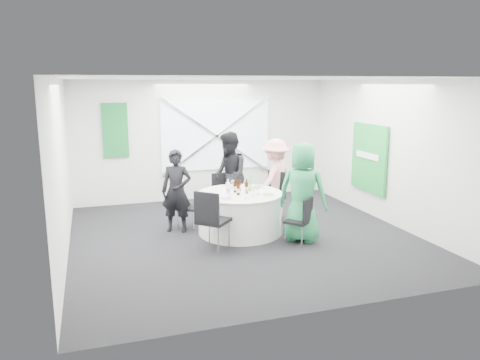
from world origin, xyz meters
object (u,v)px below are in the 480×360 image
object	(u,v)px
chair_back_left	(185,203)
person_woman_green	(302,192)
chair_back	(223,192)
person_woman_pink	(275,179)
chair_front_right	(302,218)
banquet_table	(240,213)
green_water_bottle	(250,185)
chair_front_left	(211,216)
person_man_back	(229,176)
chair_back_right	(273,192)
person_man_back_left	(176,191)
clear_water_bottle	(228,189)

from	to	relation	value
chair_back_left	person_woman_green	size ratio (longest dim) A/B	0.48
chair_back	person_woman_pink	xyz separation A→B (m)	(1.03, -0.26, 0.27)
chair_front_right	banquet_table	bearing A→B (deg)	-90.00
chair_back	green_water_bottle	size ratio (longest dim) A/B	3.09
chair_front_right	chair_front_left	bearing A→B (deg)	-45.67
chair_back	chair_front_right	xyz separation A→B (m)	(0.84, -1.96, -0.06)
chair_front_left	person_man_back	size ratio (longest dim) A/B	0.58
chair_back_left	person_woman_pink	size ratio (longest dim) A/B	0.51
banquet_table	chair_back_left	bearing A→B (deg)	146.04
chair_back_right	person_man_back	size ratio (longest dim) A/B	0.56
banquet_table	chair_front_left	world-z (taller)	chair_front_left
banquet_table	chair_front_left	bearing A→B (deg)	-133.61
chair_front_left	person_man_back_left	bearing A→B (deg)	-32.01
chair_back_right	person_man_back	xyz separation A→B (m)	(-0.80, 0.43, 0.30)
banquet_table	chair_back	bearing A→B (deg)	92.05
chair_back	clear_water_bottle	distance (m)	1.19
chair_front_right	chair_back	bearing A→B (deg)	-107.27
banquet_table	clear_water_bottle	bearing A→B (deg)	-157.33
person_man_back	person_woman_green	size ratio (longest dim) A/B	1.02
person_woman_green	clear_water_bottle	size ratio (longest dim) A/B	5.89
person_woman_green	green_water_bottle	bearing A→B (deg)	-11.57
chair_back	clear_water_bottle	bearing A→B (deg)	-103.21
chair_front_left	chair_back_left	bearing A→B (deg)	-40.52
chair_front_left	person_woman_pink	bearing A→B (deg)	-94.87
chair_back	chair_back_right	size ratio (longest dim) A/B	0.94
chair_back_right	person_woman_pink	bearing A→B (deg)	116.21
chair_front_left	person_woman_green	xyz separation A→B (m)	(1.66, 0.06, 0.26)
chair_back_left	chair_back_right	xyz separation A→B (m)	(1.79, -0.03, 0.10)
chair_front_right	person_man_back_left	world-z (taller)	person_man_back_left
banquet_table	person_woman_green	world-z (taller)	person_woman_green
chair_back	person_woman_pink	distance (m)	1.09
green_water_bottle	person_man_back	bearing A→B (deg)	98.33
banquet_table	chair_front_right	xyz separation A→B (m)	(0.80, -0.94, 0.10)
person_woman_pink	person_man_back	bearing A→B (deg)	-52.86
chair_back_left	green_water_bottle	xyz separation A→B (m)	(1.13, -0.51, 0.40)
chair_front_left	person_woman_pink	xyz separation A→B (m)	(1.75, 1.55, 0.21)
person_man_back	person_woman_pink	world-z (taller)	person_man_back
chair_back	chair_front_right	bearing A→B (deg)	-68.85
green_water_bottle	chair_front_left	bearing A→B (deg)	-137.73
chair_front_left	clear_water_bottle	xyz separation A→B (m)	(0.50, 0.69, 0.27)
chair_back_left	green_water_bottle	bearing A→B (deg)	-80.54
chair_back_right	person_man_back_left	bearing A→B (deg)	-119.76
person_man_back	person_woman_pink	xyz separation A→B (m)	(0.90, -0.25, -0.07)
chair_back	person_woman_pink	size ratio (longest dim) A/B	0.57
chair_back_right	chair_back_left	bearing A→B (deg)	-124.09
chair_front_left	person_man_back_left	distance (m)	1.31
chair_front_right	green_water_bottle	bearing A→B (deg)	-101.25
chair_front_left	person_woman_pink	distance (m)	2.35
chair_back	chair_front_right	size ratio (longest dim) A/B	1.12
chair_back_right	green_water_bottle	size ratio (longest dim) A/B	3.29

